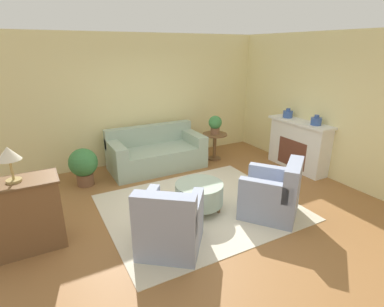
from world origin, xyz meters
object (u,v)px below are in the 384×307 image
couch (156,153)px  armchair_right (273,195)px  dresser (22,215)px  vase_mantel_far (316,121)px  potted_plant_on_side_table (215,124)px  table_lamp (9,156)px  potted_plant_floor (83,165)px  vase_mantel_near (288,114)px  side_table (215,142)px  armchair_left (170,225)px  ottoman_table (199,193)px

couch → armchair_right: (0.84, -2.73, 0.03)m
dresser → vase_mantel_far: vase_mantel_far is taller
potted_plant_on_side_table → table_lamp: size_ratio=0.94×
potted_plant_floor → potted_plant_on_side_table: bearing=0.2°
dresser → vase_mantel_near: size_ratio=4.72×
couch → vase_mantel_near: bearing=-22.8°
side_table → armchair_left: bearing=-132.1°
vase_mantel_far → table_lamp: (-5.22, 0.05, 0.16)m
ottoman_table → couch: bearing=87.5°
couch → vase_mantel_far: 3.35m
armchair_right → ottoman_table: (-0.93, 0.68, -0.05)m
armchair_right → ottoman_table: size_ratio=1.46×
armchair_right → potted_plant_floor: (-2.38, 2.55, 0.06)m
vase_mantel_far → potted_plant_on_side_table: vase_mantel_far is taller
potted_plant_floor → ottoman_table: bearing=-52.2°
vase_mantel_near → vase_mantel_far: (-0.00, -0.75, 0.00)m
potted_plant_floor → table_lamp: (-1.02, -1.64, 0.88)m
armchair_left → vase_mantel_far: bearing=13.5°
vase_mantel_far → dresser: bearing=179.5°
couch → armchair_right: armchair_right is taller
couch → potted_plant_on_side_table: (1.40, -0.17, 0.53)m
armchair_left → dresser: (-1.65, 0.91, 0.14)m
vase_mantel_far → potted_plant_on_side_table: bearing=126.4°
table_lamp → ottoman_table: bearing=-5.3°
dresser → armchair_left: bearing=-28.9°
table_lamp → armchair_left: bearing=-28.9°
ottoman_table → dresser: dresser is taller
couch → side_table: couch is taller
armchair_left → table_lamp: table_lamp is taller
ottoman_table → table_lamp: bearing=174.7°
vase_mantel_near → table_lamp: size_ratio=0.47×
vase_mantel_far → table_lamp: table_lamp is taller
side_table → table_lamp: table_lamp is taller
dresser → vase_mantel_far: bearing=-0.5°
couch → vase_mantel_near: size_ratio=9.62×
table_lamp → couch: bearing=35.4°
armchair_left → armchair_right: (1.76, 0.00, 0.00)m
couch → dresser: bearing=-144.6°
vase_mantel_far → potted_plant_floor: size_ratio=0.28×
dresser → potted_plant_on_side_table: size_ratio=2.33×
armchair_left → potted_plant_floor: 2.63m
armchair_right → dresser: 3.53m
table_lamp → dresser: bearing=0.0°
vase_mantel_near → potted_plant_on_side_table: vase_mantel_near is taller
ottoman_table → potted_plant_on_side_table: (1.49, 1.88, 0.56)m
side_table → table_lamp: bearing=-157.4°
vase_mantel_near → potted_plant_floor: (-4.20, 0.94, -0.72)m
ottoman_table → vase_mantel_near: (2.75, 0.93, 0.84)m
armchair_right → vase_mantel_near: vase_mantel_near is taller
couch → potted_plant_floor: 1.55m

